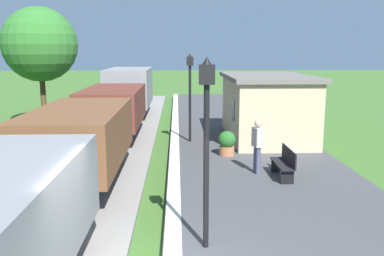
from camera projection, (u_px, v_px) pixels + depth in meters
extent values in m
cylinder|color=black|center=(23.00, 234.00, 7.61)|extent=(1.56, 0.84, 0.84)
cylinder|color=black|center=(42.00, 200.00, 8.70)|extent=(0.20, 0.30, 0.20)
cube|color=brown|center=(80.00, 135.00, 12.17)|extent=(2.50, 5.60, 1.60)
cube|color=black|center=(81.00, 156.00, 12.29)|extent=(2.10, 5.15, 0.50)
cylinder|color=black|center=(93.00, 150.00, 14.09)|extent=(1.56, 0.84, 0.84)
cylinder|color=black|center=(66.00, 183.00, 10.58)|extent=(1.56, 0.84, 0.84)
cylinder|color=black|center=(99.00, 136.00, 15.18)|extent=(0.20, 0.30, 0.20)
cylinder|color=black|center=(52.00, 189.00, 9.39)|extent=(0.20, 0.30, 0.20)
cube|color=brown|center=(113.00, 106.00, 18.65)|extent=(2.50, 5.60, 1.60)
cube|color=black|center=(114.00, 120.00, 18.77)|extent=(2.10, 5.15, 0.50)
cylinder|color=black|center=(120.00, 119.00, 20.57)|extent=(1.56, 0.84, 0.84)
cylinder|color=black|center=(108.00, 133.00, 17.05)|extent=(1.56, 0.84, 0.84)
cylinder|color=black|center=(122.00, 110.00, 21.66)|extent=(0.20, 0.30, 0.20)
cylinder|color=black|center=(103.00, 132.00, 15.87)|extent=(0.20, 0.30, 0.20)
cube|color=gray|center=(130.00, 87.00, 25.07)|extent=(2.50, 5.60, 2.20)
cube|color=black|center=(130.00, 102.00, 25.25)|extent=(2.10, 5.15, 0.50)
cylinder|color=black|center=(133.00, 102.00, 27.05)|extent=(1.56, 0.84, 0.84)
cylinder|color=black|center=(127.00, 110.00, 23.53)|extent=(1.56, 0.84, 0.84)
cylinder|color=black|center=(135.00, 97.00, 28.14)|extent=(0.20, 0.30, 0.20)
cylinder|color=black|center=(124.00, 109.00, 22.35)|extent=(0.20, 0.30, 0.20)
cube|color=tan|center=(266.00, 109.00, 17.84)|extent=(3.20, 5.50, 2.60)
cube|color=#66605B|center=(267.00, 77.00, 17.58)|extent=(3.50, 5.80, 0.18)
cube|color=black|center=(233.00, 110.00, 16.67)|extent=(0.03, 0.90, 0.80)
cube|color=black|center=(282.00, 164.00, 12.34)|extent=(0.42, 1.50, 0.04)
cube|color=black|center=(289.00, 156.00, 12.30)|extent=(0.04, 1.50, 0.45)
cube|color=black|center=(287.00, 177.00, 11.80)|extent=(0.38, 0.06, 0.42)
cube|color=black|center=(277.00, 166.00, 12.97)|extent=(0.38, 0.06, 0.42)
cylinder|color=#474C66|center=(258.00, 161.00, 12.73)|extent=(0.15, 0.15, 0.86)
cylinder|color=#474C66|center=(256.00, 159.00, 12.88)|extent=(0.15, 0.15, 0.86)
cube|color=#B2ADA8|center=(258.00, 137.00, 12.67)|extent=(0.33, 0.43, 0.60)
sphere|color=tan|center=(258.00, 123.00, 12.59)|extent=(0.22, 0.22, 0.22)
cylinder|color=#9E6642|center=(227.00, 151.00, 15.06)|extent=(0.56, 0.56, 0.34)
sphere|color=#235B23|center=(227.00, 139.00, 14.98)|extent=(0.64, 0.64, 0.64)
cylinder|color=black|center=(206.00, 169.00, 7.76)|extent=(0.11, 0.11, 3.20)
cube|color=black|center=(207.00, 74.00, 7.43)|extent=(0.28, 0.28, 0.36)
sphere|color=#F2E5BF|center=(207.00, 74.00, 7.43)|extent=(0.20, 0.20, 0.20)
cone|color=black|center=(207.00, 61.00, 7.38)|extent=(0.20, 0.20, 0.16)
cylinder|color=black|center=(190.00, 104.00, 17.12)|extent=(0.11, 0.11, 3.20)
cube|color=black|center=(190.00, 61.00, 16.78)|extent=(0.28, 0.28, 0.36)
sphere|color=#F2E5BF|center=(190.00, 61.00, 16.78)|extent=(0.20, 0.20, 0.20)
cone|color=black|center=(190.00, 55.00, 16.74)|extent=(0.20, 0.20, 0.16)
cylinder|color=#4C3823|center=(44.00, 101.00, 21.47)|extent=(0.28, 0.28, 2.94)
sphere|color=#2D6B28|center=(40.00, 44.00, 20.93)|extent=(3.81, 3.81, 3.81)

